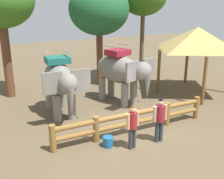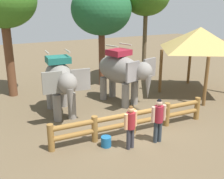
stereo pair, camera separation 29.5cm
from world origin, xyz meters
The scene contains 10 objects.
ground_plane centered at (0.00, 0.00, 0.00)m, with size 60.00×60.00×0.00m, color brown.
log_fence centered at (0.00, -0.17, 0.61)m, with size 6.97×0.73×1.05m.
elephant_near_left centered at (-1.91, 3.12, 1.72)m, with size 2.04×3.61×3.07m.
elephant_center centered at (1.47, 3.16, 1.76)m, with size 2.37×3.74×3.13m.
tourist_woman_in_black centered at (0.41, -1.26, 1.02)m, with size 0.62×0.37×1.76m.
tourist_man_in_blue centered at (-0.77, -1.16, 0.97)m, with size 0.59×0.38×1.68m.
thatched_shelter centered at (6.19, 2.44, 3.22)m, with size 4.74×4.74×3.90m.
tree_far_left centered at (2.12, 6.75, 4.79)m, with size 3.73×3.73×6.41m.
tree_back_center centered at (-3.46, 7.29, 5.29)m, with size 3.59×3.59×6.90m.
feed_bucket centered at (-1.48, -0.60, 0.19)m, with size 0.39×0.39×0.39m.
Camera 2 is at (-5.61, -8.46, 5.05)m, focal length 42.63 mm.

